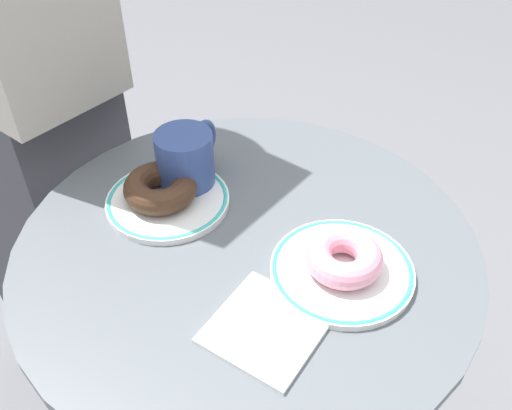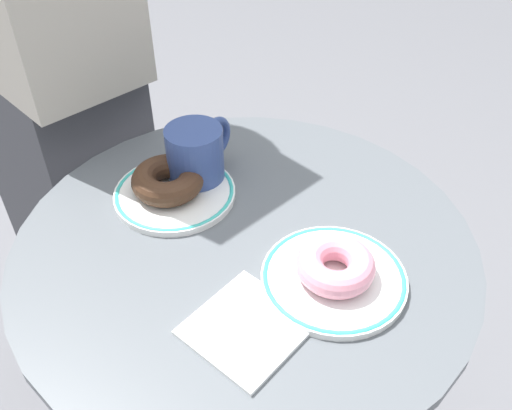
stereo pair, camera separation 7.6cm
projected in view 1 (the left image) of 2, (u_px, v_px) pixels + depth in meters
name	position (u px, v px, depth m)	size (l,w,h in m)	color
cafe_table	(248.00, 343.00, 0.93)	(0.65, 0.65, 0.76)	#565B60
plate_left	(168.00, 200.00, 0.83)	(0.19, 0.19, 0.01)	white
plate_right	(342.00, 270.00, 0.72)	(0.19, 0.19, 0.01)	white
donut_chocolate	(160.00, 187.00, 0.81)	(0.11, 0.11, 0.04)	#422819
donut_pink_frosted	(344.00, 257.00, 0.70)	(0.10, 0.10, 0.04)	pink
paper_napkin	(266.00, 327.00, 0.65)	(0.12, 0.13, 0.01)	white
coffee_mug	(187.00, 160.00, 0.83)	(0.09, 0.13, 0.09)	#334784
person_figure	(9.00, 83.00, 0.99)	(0.47, 0.35, 1.66)	#3D3D42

